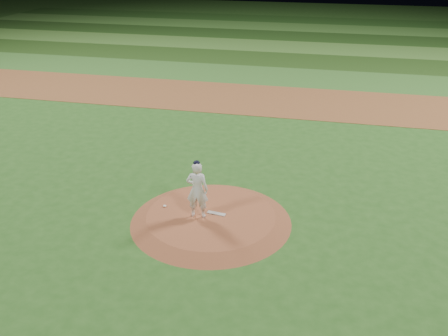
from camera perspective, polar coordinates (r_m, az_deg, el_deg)
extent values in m
plane|color=#285A1D|center=(17.21, -1.49, -6.10)|extent=(120.00, 120.00, 0.00)
cube|color=brown|center=(29.83, 5.19, 7.74)|extent=(70.00, 6.00, 0.02)
cube|color=#346A26|center=(35.08, 6.49, 10.36)|extent=(70.00, 5.00, 0.02)
cube|color=#214215|center=(39.90, 7.38, 12.14)|extent=(70.00, 5.00, 0.02)
cube|color=#41772B|center=(44.77, 8.09, 13.53)|extent=(70.00, 5.00, 0.02)
cube|color=#1D3F14|center=(49.66, 8.67, 14.65)|extent=(70.00, 5.00, 0.02)
cube|color=#3B742A|center=(54.58, 9.15, 15.57)|extent=(70.00, 5.00, 0.02)
cube|color=#204C18|center=(59.50, 9.55, 16.33)|extent=(70.00, 5.00, 0.02)
cone|color=brown|center=(17.14, -1.50, -5.74)|extent=(5.50, 5.50, 0.25)
cube|color=beige|center=(17.13, -0.88, -5.21)|extent=(0.67, 0.25, 0.03)
ellipsoid|color=white|center=(17.66, -6.80, -4.33)|extent=(0.12, 0.12, 0.07)
imported|color=white|center=(16.53, -3.07, -2.52)|extent=(0.77, 0.53, 2.01)
ellipsoid|color=black|center=(16.10, -3.15, 0.59)|extent=(0.22, 0.22, 0.15)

